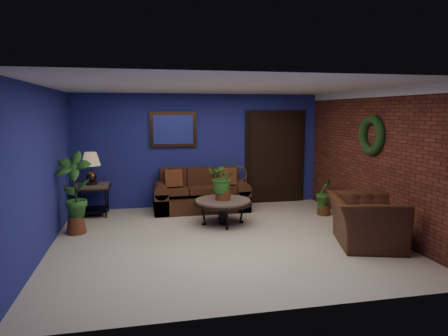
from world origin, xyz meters
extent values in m
plane|color=beige|center=(0.00, 0.00, 0.00)|extent=(5.50, 5.50, 0.00)
cube|color=navy|center=(0.00, 2.50, 1.25)|extent=(5.50, 0.04, 2.50)
cube|color=navy|center=(-2.75, 0.00, 1.25)|extent=(0.04, 5.00, 2.50)
cube|color=#60291B|center=(2.75, 0.00, 1.25)|extent=(0.04, 5.00, 2.50)
cube|color=white|center=(0.00, 0.00, 2.50)|extent=(5.50, 5.00, 0.02)
cube|color=white|center=(2.72, 0.00, 2.43)|extent=(0.03, 5.00, 0.14)
cube|color=#422C16|center=(-0.60, 2.46, 1.72)|extent=(1.02, 0.06, 0.77)
cube|color=black|center=(1.75, 2.47, 1.05)|extent=(1.44, 0.06, 2.18)
torus|color=black|center=(2.69, 0.05, 1.70)|extent=(0.16, 0.72, 0.72)
cube|color=#492715|center=(-0.07, 2.00, 0.16)|extent=(2.01, 0.87, 0.33)
cube|color=#492715|center=(-0.07, 2.32, 0.47)|extent=(1.72, 0.24, 0.82)
cube|color=#492715|center=(-0.64, 1.95, 0.47)|extent=(0.55, 0.59, 0.13)
cube|color=#492715|center=(-0.07, 1.95, 0.47)|extent=(0.55, 0.59, 0.13)
cube|color=#492715|center=(0.51, 1.95, 0.47)|extent=(0.55, 0.59, 0.13)
cube|color=#492715|center=(-0.93, 2.00, 0.23)|extent=(0.29, 0.87, 0.46)
cube|color=#492715|center=(0.79, 2.00, 0.23)|extent=(0.29, 0.87, 0.46)
cube|color=#612B18|center=(-0.65, 1.98, 0.72)|extent=(0.37, 0.11, 0.37)
cube|color=#612B18|center=(0.52, 1.98, 0.72)|extent=(0.37, 0.11, 0.37)
cylinder|color=#55504A|center=(0.17, 0.86, 0.45)|extent=(1.04, 1.04, 0.05)
cylinder|color=black|center=(0.17, 0.86, 0.41)|extent=(1.10, 1.10, 0.05)
cylinder|color=black|center=(0.17, 0.86, 0.21)|extent=(0.14, 0.14, 0.42)
cube|color=#55504A|center=(-2.30, 2.05, 0.62)|extent=(0.66, 0.66, 0.05)
cube|color=black|center=(-2.30, 2.05, 0.58)|extent=(0.70, 0.70, 0.04)
cube|color=black|center=(-2.30, 2.05, 0.12)|extent=(0.60, 0.60, 0.03)
cylinder|color=black|center=(-2.58, 1.77, 0.31)|extent=(0.03, 0.03, 0.62)
cylinder|color=black|center=(-2.02, 1.77, 0.31)|extent=(0.03, 0.03, 0.62)
cylinder|color=black|center=(-2.58, 2.33, 0.31)|extent=(0.03, 0.03, 0.62)
cylinder|color=black|center=(-2.02, 2.33, 0.31)|extent=(0.03, 0.03, 0.62)
cylinder|color=#422C16|center=(-2.30, 2.05, 0.67)|extent=(0.23, 0.23, 0.05)
sphere|color=#422C16|center=(-2.30, 2.05, 0.78)|extent=(0.21, 0.21, 0.21)
cylinder|color=#422C16|center=(-2.30, 2.05, 0.95)|extent=(0.02, 0.02, 0.27)
cone|color=#9E8461|center=(-2.30, 2.05, 1.14)|extent=(0.38, 0.38, 0.27)
cube|color=brown|center=(0.78, 2.05, 0.43)|extent=(0.47, 0.47, 0.04)
torus|color=brown|center=(0.82, 2.22, 0.73)|extent=(0.37, 0.12, 0.37)
cylinder|color=brown|center=(0.58, 1.93, 0.20)|extent=(0.03, 0.03, 0.41)
cylinder|color=brown|center=(0.90, 1.85, 0.20)|extent=(0.03, 0.03, 0.41)
cylinder|color=brown|center=(0.65, 2.25, 0.20)|extent=(0.03, 0.03, 0.41)
cylinder|color=brown|center=(0.98, 2.17, 0.20)|extent=(0.03, 0.03, 0.41)
imported|color=#492715|center=(2.15, -0.75, 0.39)|extent=(1.35, 1.45, 0.78)
cylinder|color=#5B2F16|center=(0.17, 0.86, 0.56)|extent=(0.28, 0.28, 0.18)
imported|color=#22591B|center=(0.17, 0.86, 0.91)|extent=(0.59, 0.52, 0.62)
cylinder|color=#5B2F16|center=(2.35, 1.11, 0.10)|extent=(0.26, 0.26, 0.20)
imported|color=#22591B|center=(2.35, 1.11, 0.47)|extent=(0.42, 0.38, 0.65)
cylinder|color=brown|center=(-2.45, 0.84, 0.15)|extent=(0.34, 0.34, 0.30)
imported|color=#22591B|center=(-2.45, 0.84, 0.84)|extent=(0.72, 0.60, 1.18)
camera|label=1|loc=(-1.31, -6.31, 2.12)|focal=32.00mm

